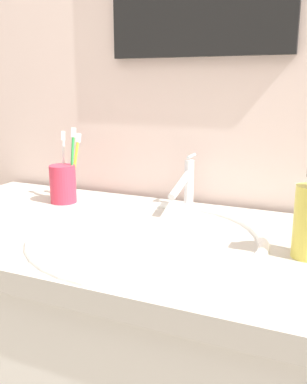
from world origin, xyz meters
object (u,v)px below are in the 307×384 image
at_px(toothbrush_cup, 63,184).
at_px(toothbrush_green, 72,160).
at_px(faucet, 186,183).
at_px(toothbrush_yellow, 75,162).
at_px(toothbrush_white, 64,161).

height_order(toothbrush_cup, toothbrush_green, toothbrush_green).
relative_size(faucet, toothbrush_yellow, 0.94).
bearing_deg(toothbrush_green, toothbrush_white, 164.07).
distance_m(toothbrush_cup, toothbrush_green, 0.07).
bearing_deg(faucet, toothbrush_cup, -166.90).
relative_size(toothbrush_cup, toothbrush_yellow, 0.57).
distance_m(toothbrush_cup, toothbrush_white, 0.06).
bearing_deg(faucet, toothbrush_white, -171.59).
xyz_separation_m(toothbrush_cup, toothbrush_yellow, (0.01, 0.04, 0.05)).
xyz_separation_m(faucet, toothbrush_yellow, (-0.31, -0.03, 0.04)).
distance_m(faucet, toothbrush_cup, 0.33).
relative_size(toothbrush_green, toothbrush_white, 1.07).
xyz_separation_m(toothbrush_cup, toothbrush_white, (-0.01, 0.03, 0.06)).
distance_m(toothbrush_cup, toothbrush_yellow, 0.07).
bearing_deg(faucet, toothbrush_yellow, -174.09).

